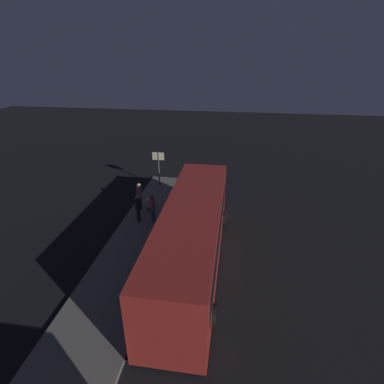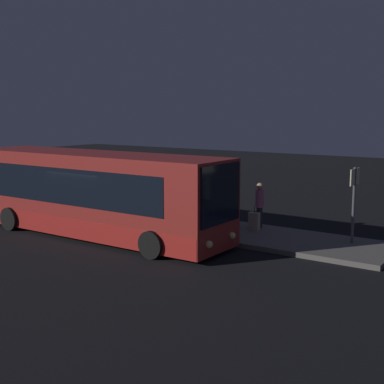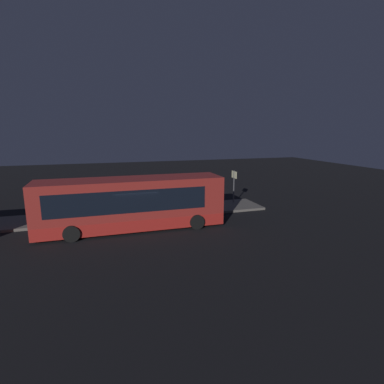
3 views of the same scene
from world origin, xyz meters
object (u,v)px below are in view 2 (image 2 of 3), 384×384
(bus_lead, at_px, (94,195))
(passenger_waiting, at_px, (213,204))
(passenger_with_bags, at_px, (222,202))
(suitcase, at_px, (254,221))
(sign_post, at_px, (354,193))
(passenger_boarding, at_px, (260,203))

(bus_lead, distance_m, passenger_waiting, 4.52)
(passenger_with_bags, relative_size, suitcase, 1.82)
(suitcase, height_order, sign_post, sign_post)
(bus_lead, xyz_separation_m, passenger_with_bags, (3.36, 3.71, -0.47))
(bus_lead, distance_m, suitcase, 6.14)
(bus_lead, xyz_separation_m, suitcase, (4.90, 3.56, -1.04))
(bus_lead, xyz_separation_m, sign_post, (8.61, 3.75, 0.35))
(passenger_boarding, distance_m, suitcase, 0.82)
(sign_post, bearing_deg, bus_lead, -156.45)
(bus_lead, bearing_deg, sign_post, 23.55)
(passenger_boarding, height_order, passenger_waiting, passenger_boarding)
(passenger_waiting, relative_size, passenger_with_bags, 1.04)
(passenger_boarding, xyz_separation_m, passenger_with_bags, (-1.49, -0.37, -0.06))
(suitcase, xyz_separation_m, sign_post, (3.71, 0.20, 1.39))
(passenger_with_bags, height_order, suitcase, passenger_with_bags)
(passenger_with_bags, bearing_deg, bus_lead, -63.82)
(bus_lead, bearing_deg, suitcase, 35.97)
(passenger_waiting, distance_m, passenger_with_bags, 0.83)
(passenger_boarding, height_order, sign_post, sign_post)
(bus_lead, height_order, passenger_with_bags, bus_lead)
(passenger_with_bags, xyz_separation_m, sign_post, (5.25, 0.04, 0.82))
(passenger_boarding, distance_m, passenger_waiting, 1.83)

